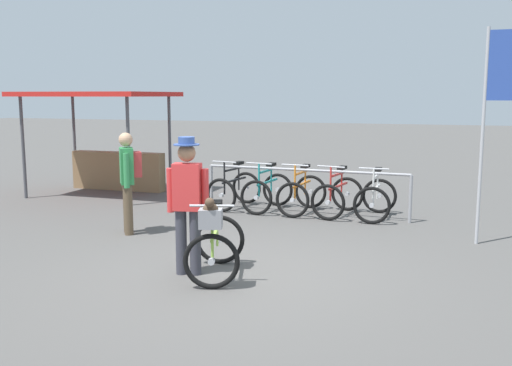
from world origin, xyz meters
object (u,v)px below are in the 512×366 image
(racked_bike_white, at_px, (376,198))
(person_with_featured_bike, at_px, (188,200))
(racked_bike_orange, at_px, (302,194))
(racked_bike_red, at_px, (338,196))
(featured_bicycle, at_px, (215,240))
(racked_bike_teal, at_px, (267,192))
(banner_flag, at_px, (495,95))
(racked_bike_black, at_px, (234,189))
(market_stall, at_px, (107,132))
(pedestrian_with_backpack, at_px, (128,176))

(racked_bike_white, xyz_separation_m, person_with_featured_bike, (-1.76, -4.13, 0.58))
(racked_bike_orange, distance_m, person_with_featured_bike, 4.23)
(racked_bike_white, bearing_deg, racked_bike_red, 178.31)
(featured_bicycle, bearing_deg, racked_bike_white, 71.89)
(racked_bike_orange, xyz_separation_m, racked_bike_red, (0.70, -0.02, 0.00))
(person_with_featured_bike, bearing_deg, racked_bike_white, 66.95)
(racked_bike_teal, xyz_separation_m, banner_flag, (3.93, -1.41, 1.86))
(racked_bike_orange, relative_size, banner_flag, 0.36)
(racked_bike_teal, distance_m, racked_bike_orange, 0.70)
(racked_bike_black, distance_m, market_stall, 3.64)
(pedestrian_with_backpack, bearing_deg, racked_bike_white, 34.77)
(racked_bike_black, xyz_separation_m, market_stall, (-3.41, 0.75, 1.03))
(market_stall, bearing_deg, person_with_featured_bike, -48.12)
(racked_bike_teal, height_order, racked_bike_orange, same)
(person_with_featured_bike, bearing_deg, market_stall, 131.88)
(racked_bike_white, bearing_deg, racked_bike_orange, 178.31)
(racked_bike_white, xyz_separation_m, market_stall, (-6.21, 0.84, 1.03))
(racked_bike_white, bearing_deg, person_with_featured_bike, -113.05)
(racked_bike_red, distance_m, racked_bike_white, 0.70)
(racked_bike_orange, bearing_deg, person_with_featured_bike, -94.92)
(featured_bicycle, bearing_deg, racked_bike_black, 108.45)
(racked_bike_black, distance_m, featured_bicycle, 4.51)
(pedestrian_with_backpack, bearing_deg, racked_bike_orange, 49.06)
(racked_bike_black, bearing_deg, racked_bike_teal, -1.69)
(racked_bike_orange, xyz_separation_m, pedestrian_with_backpack, (-2.21, -2.55, 0.57))
(racked_bike_teal, xyz_separation_m, pedestrian_with_backpack, (-1.51, -2.57, 0.57))
(racked_bike_black, xyz_separation_m, banner_flag, (4.63, -1.43, 1.86))
(market_stall, distance_m, banner_flag, 8.37)
(racked_bike_black, bearing_deg, featured_bicycle, -71.55)
(racked_bike_white, height_order, featured_bicycle, featured_bicycle)
(featured_bicycle, height_order, person_with_featured_bike, person_with_featured_bike)
(person_with_featured_bike, distance_m, pedestrian_with_backpack, 2.46)
(market_stall, bearing_deg, racked_bike_red, -8.41)
(featured_bicycle, height_order, market_stall, market_stall)
(racked_bike_orange, xyz_separation_m, featured_bicycle, (0.03, -4.24, 0.12))
(racked_bike_red, relative_size, banner_flag, 0.37)
(racked_bike_red, xyz_separation_m, featured_bicycle, (-0.67, -4.22, 0.12))
(racked_bike_teal, bearing_deg, featured_bicycle, -80.31)
(racked_bike_red, distance_m, featured_bicycle, 4.27)
(racked_bike_orange, relative_size, racked_bike_white, 1.06)
(racked_bike_black, bearing_deg, racked_bike_orange, -1.69)
(racked_bike_black, height_order, banner_flag, banner_flag)
(racked_bike_teal, bearing_deg, market_stall, 169.34)
(racked_bike_teal, xyz_separation_m, person_with_featured_bike, (0.34, -4.19, 0.58))
(person_with_featured_bike, relative_size, pedestrian_with_backpack, 1.05)
(racked_bike_orange, height_order, market_stall, market_stall)
(racked_bike_red, xyz_separation_m, person_with_featured_bike, (-1.06, -4.15, 0.58))
(featured_bicycle, relative_size, market_stall, 0.40)
(racked_bike_orange, bearing_deg, pedestrian_with_backpack, -130.94)
(featured_bicycle, bearing_deg, racked_bike_red, 80.94)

